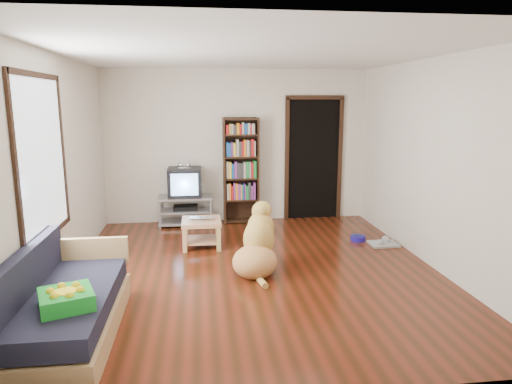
{
  "coord_description": "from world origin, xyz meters",
  "views": [
    {
      "loc": [
        -0.65,
        -5.34,
        2.06
      ],
      "look_at": [
        0.08,
        0.46,
        0.9
      ],
      "focal_mm": 32.0,
      "sensor_mm": 36.0,
      "label": 1
    }
  ],
  "objects": [
    {
      "name": "sofa",
      "position": [
        -1.87,
        -1.38,
        0.26
      ],
      "size": [
        0.8,
        1.8,
        0.8
      ],
      "color": "tan",
      "rests_on": "ground"
    },
    {
      "name": "window",
      "position": [
        -2.23,
        -0.5,
        1.5
      ],
      "size": [
        0.03,
        1.46,
        1.7
      ],
      "color": "white",
      "rests_on": "wall_left"
    },
    {
      "name": "dog_bowl",
      "position": [
        1.7,
        1.03,
        0.04
      ],
      "size": [
        0.22,
        0.22,
        0.08
      ],
      "primitive_type": "cylinder",
      "color": "navy",
      "rests_on": "ground"
    },
    {
      "name": "doorway",
      "position": [
        1.35,
        2.48,
        1.12
      ],
      "size": [
        1.03,
        0.05,
        2.19
      ],
      "color": "black",
      "rests_on": "wall_back"
    },
    {
      "name": "coffee_table",
      "position": [
        -0.64,
        1.03,
        0.28
      ],
      "size": [
        0.55,
        0.55,
        0.4
      ],
      "color": "tan",
      "rests_on": "ground"
    },
    {
      "name": "wall_back",
      "position": [
        0.0,
        2.5,
        1.3
      ],
      "size": [
        4.5,
        0.0,
        4.5
      ],
      "primitive_type": "plane",
      "rotation": [
        1.57,
        0.0,
        0.0
      ],
      "color": "beige",
      "rests_on": "ground"
    },
    {
      "name": "bookshelf",
      "position": [
        0.05,
        2.34,
        1.0
      ],
      "size": [
        0.6,
        0.3,
        1.8
      ],
      "color": "black",
      "rests_on": "ground"
    },
    {
      "name": "green_cushion",
      "position": [
        -1.75,
        -1.71,
        0.49
      ],
      "size": [
        0.52,
        0.52,
        0.13
      ],
      "primitive_type": "cube",
      "rotation": [
        0.0,
        0.0,
        0.37
      ],
      "color": "green",
      "rests_on": "sofa"
    },
    {
      "name": "dog",
      "position": [
        0.04,
        -0.01,
        0.32
      ],
      "size": [
        0.72,
        1.05,
        0.87
      ],
      "color": "tan",
      "rests_on": "ground"
    },
    {
      "name": "grey_rag",
      "position": [
        2.0,
        0.78,
        0.01
      ],
      "size": [
        0.4,
        0.32,
        0.03
      ],
      "primitive_type": "cube",
      "rotation": [
        0.0,
        0.0,
        0.01
      ],
      "color": "#9F9F9F",
      "rests_on": "ground"
    },
    {
      "name": "ground",
      "position": [
        0.0,
        0.0,
        0.0
      ],
      "size": [
        5.0,
        5.0,
        0.0
      ],
      "primitive_type": "plane",
      "color": "#501B0D",
      "rests_on": "ground"
    },
    {
      "name": "crt_tv",
      "position": [
        -0.9,
        2.27,
        0.74
      ],
      "size": [
        0.55,
        0.52,
        0.58
      ],
      "color": "black",
      "rests_on": "tv_stand"
    },
    {
      "name": "wall_front",
      "position": [
        0.0,
        -2.5,
        1.3
      ],
      "size": [
        4.5,
        0.0,
        4.5
      ],
      "primitive_type": "plane",
      "rotation": [
        -1.57,
        0.0,
        0.0
      ],
      "color": "beige",
      "rests_on": "ground"
    },
    {
      "name": "wall_right",
      "position": [
        2.25,
        0.0,
        1.3
      ],
      "size": [
        0.0,
        5.0,
        5.0
      ],
      "primitive_type": "plane",
      "rotation": [
        1.57,
        0.0,
        -1.57
      ],
      "color": "beige",
      "rests_on": "ground"
    },
    {
      "name": "wall_left",
      "position": [
        -2.25,
        0.0,
        1.3
      ],
      "size": [
        0.0,
        5.0,
        5.0
      ],
      "primitive_type": "plane",
      "rotation": [
        1.57,
        0.0,
        1.57
      ],
      "color": "beige",
      "rests_on": "ground"
    },
    {
      "name": "tv_stand",
      "position": [
        -0.9,
        2.25,
        0.27
      ],
      "size": [
        0.9,
        0.45,
        0.5
      ],
      "color": "#99999E",
      "rests_on": "ground"
    },
    {
      "name": "laptop",
      "position": [
        -0.64,
        1.0,
        0.41
      ],
      "size": [
        0.4,
        0.31,
        0.03
      ],
      "primitive_type": "imported",
      "rotation": [
        0.0,
        0.0,
        -0.23
      ],
      "color": "silver",
      "rests_on": "coffee_table"
    },
    {
      "name": "ceiling",
      "position": [
        0.0,
        0.0,
        2.6
      ],
      "size": [
        5.0,
        5.0,
        0.0
      ],
      "primitive_type": "plane",
      "rotation": [
        3.14,
        0.0,
        0.0
      ],
      "color": "white",
      "rests_on": "ground"
    }
  ]
}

